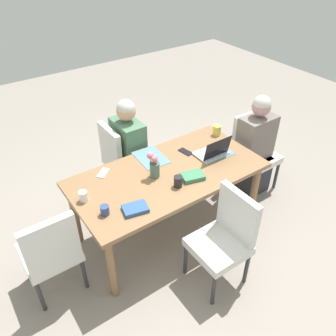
% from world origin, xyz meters
% --- Properties ---
extents(ground_plane, '(10.00, 10.00, 0.00)m').
position_xyz_m(ground_plane, '(0.00, 0.00, 0.00)').
color(ground_plane, gray).
extents(dining_table, '(1.82, 0.91, 0.74)m').
position_xyz_m(dining_table, '(0.00, 0.00, 0.65)').
color(dining_table, olive).
rests_on(dining_table, ground_plane).
extents(chair_far_left_near, '(0.44, 0.44, 0.90)m').
position_xyz_m(chair_far_left_near, '(-0.08, 0.79, 0.50)').
color(chair_far_left_near, silver).
rests_on(chair_far_left_near, ground_plane).
extents(person_far_left_near, '(0.36, 0.40, 1.19)m').
position_xyz_m(person_far_left_near, '(-0.01, 0.73, 0.53)').
color(person_far_left_near, '#2D2D33').
rests_on(person_far_left_near, ground_plane).
extents(chair_head_right_left_mid, '(0.44, 0.44, 0.90)m').
position_xyz_m(chair_head_right_left_mid, '(1.25, 0.08, 0.50)').
color(chair_head_right_left_mid, silver).
rests_on(chair_head_right_left_mid, ground_plane).
extents(person_head_right_left_mid, '(0.40, 0.36, 1.19)m').
position_xyz_m(person_head_right_left_mid, '(1.19, 0.01, 0.53)').
color(person_head_right_left_mid, '#2D2D33').
rests_on(person_head_right_left_mid, ground_plane).
extents(chair_head_left_left_far, '(0.44, 0.44, 0.90)m').
position_xyz_m(chair_head_left_left_far, '(-1.19, -0.06, 0.50)').
color(chair_head_left_left_far, silver).
rests_on(chair_head_left_left_far, ground_plane).
extents(chair_near_right_near, '(0.44, 0.44, 0.90)m').
position_xyz_m(chair_near_right_near, '(0.07, -0.74, 0.50)').
color(chair_near_right_near, silver).
rests_on(chair_near_right_near, ground_plane).
extents(flower_vase, '(0.11, 0.10, 0.26)m').
position_xyz_m(flower_vase, '(-0.14, 0.02, 0.87)').
color(flower_vase, '#4C6B60').
rests_on(flower_vase, dining_table).
extents(placemat_far_left_near, '(0.28, 0.38, 0.00)m').
position_xyz_m(placemat_far_left_near, '(-0.00, 0.30, 0.74)').
color(placemat_far_left_near, slate).
rests_on(placemat_far_left_near, dining_table).
extents(placemat_head_right_left_mid, '(0.38, 0.28, 0.00)m').
position_xyz_m(placemat_head_right_left_mid, '(0.56, 0.00, 0.74)').
color(placemat_head_right_left_mid, slate).
rests_on(placemat_head_right_left_mid, dining_table).
extents(laptop_head_right_left_mid, '(0.32, 0.22, 0.21)m').
position_xyz_m(laptop_head_right_left_mid, '(0.53, -0.02, 0.78)').
color(laptop_head_right_left_mid, silver).
rests_on(laptop_head_right_left_mid, dining_table).
extents(coffee_mug_near_left, '(0.09, 0.09, 0.11)m').
position_xyz_m(coffee_mug_near_left, '(0.83, 0.26, 0.79)').
color(coffee_mug_near_left, '#DBC64C').
rests_on(coffee_mug_near_left, dining_table).
extents(coffee_mug_near_right, '(0.07, 0.07, 0.08)m').
position_xyz_m(coffee_mug_near_right, '(-0.73, -0.17, 0.78)').
color(coffee_mug_near_right, '#33477A').
rests_on(coffee_mug_near_right, dining_table).
extents(coffee_mug_centre_left, '(0.07, 0.07, 0.09)m').
position_xyz_m(coffee_mug_centre_left, '(-0.80, 0.08, 0.78)').
color(coffee_mug_centre_left, white).
rests_on(coffee_mug_centre_left, dining_table).
extents(coffee_mug_centre_right, '(0.08, 0.08, 0.10)m').
position_xyz_m(coffee_mug_centre_right, '(-0.04, -0.22, 0.79)').
color(coffee_mug_centre_right, '#232328').
rests_on(coffee_mug_centre_right, dining_table).
extents(book_red_cover, '(0.23, 0.19, 0.04)m').
position_xyz_m(book_red_cover, '(0.13, -0.20, 0.76)').
color(book_red_cover, '#3D7F56').
rests_on(book_red_cover, dining_table).
extents(book_blue_cover, '(0.23, 0.18, 0.04)m').
position_xyz_m(book_blue_cover, '(-0.51, -0.27, 0.75)').
color(book_blue_cover, '#335693').
rests_on(book_blue_cover, dining_table).
extents(phone_black, '(0.10, 0.16, 0.01)m').
position_xyz_m(phone_black, '(0.34, 0.18, 0.74)').
color(phone_black, black).
rests_on(phone_black, dining_table).
extents(phone_silver, '(0.16, 0.15, 0.01)m').
position_xyz_m(phone_silver, '(-0.50, 0.33, 0.74)').
color(phone_silver, silver).
rests_on(phone_silver, dining_table).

